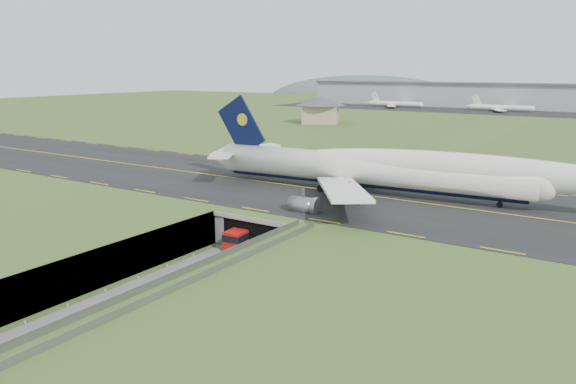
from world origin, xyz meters
The scene contains 10 objects.
ground centered at (0.00, 0.00, 0.00)m, with size 900.00×900.00×0.00m, color #3D5A24.
airfield_deck centered at (0.00, 0.00, 3.00)m, with size 800.00×800.00×6.00m, color gray.
trench_road centered at (0.00, -7.50, 0.10)m, with size 12.00×75.00×0.20m, color slate.
taxiway centered at (0.00, 33.00, 6.09)m, with size 800.00×44.00×0.18m, color black.
tunnel_portal centered at (0.00, 16.71, 3.33)m, with size 17.00×22.30×6.00m.
guideway centered at (11.00, -19.11, 5.32)m, with size 3.00×53.00×7.05m.
jumbo_jet centered at (14.24, 35.68, 11.22)m, with size 90.08×58.59×19.43m.
shuttle_tram centered at (-2.19, 8.77, 1.91)m, with size 4.10×8.93×3.50m.
service_building centered at (-71.52, 156.49, 13.25)m, with size 29.65×29.65×12.23m.
cargo_terminal centered at (-0.05, 299.41, 13.96)m, with size 320.00×67.00×15.60m.
Camera 1 is at (55.31, -65.49, 30.68)m, focal length 35.00 mm.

